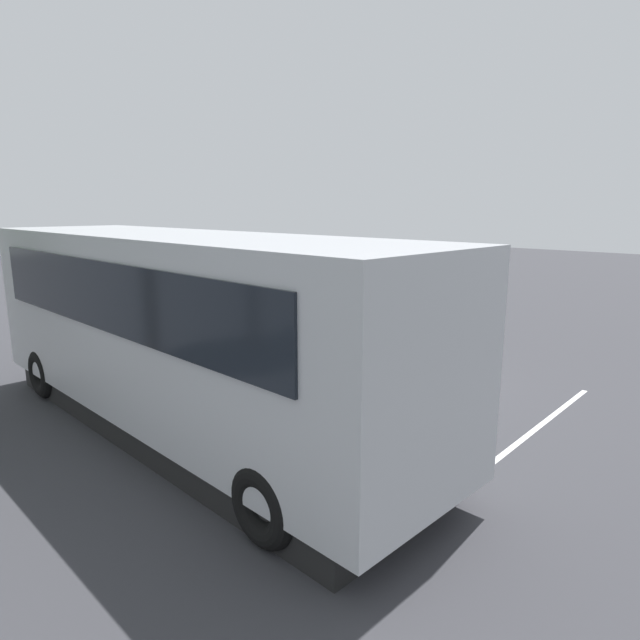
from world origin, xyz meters
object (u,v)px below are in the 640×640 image
object	(u,v)px
parked_motorcycle_silver	(198,352)
stunt_motorcycle	(308,314)
tour_bus	(184,334)
spectator_centre	(266,327)
spectator_far_left	(353,350)
spectator_left	(306,338)

from	to	relation	value
parked_motorcycle_silver	stunt_motorcycle	size ratio (longest dim) A/B	1.00
tour_bus	parked_motorcycle_silver	xyz separation A→B (m)	(2.62, -1.94, -1.16)
tour_bus	spectator_centre	bearing A→B (deg)	-63.46
spectator_far_left	spectator_centre	xyz separation A→B (m)	(2.59, -0.06, 0.05)
spectator_centre	stunt_motorcycle	xyz separation A→B (m)	(1.98, -3.26, -0.45)
stunt_motorcycle	spectator_far_left	bearing A→B (deg)	144.00
stunt_motorcycle	parked_motorcycle_silver	bearing A→B (deg)	101.29
spectator_left	spectator_centre	xyz separation A→B (m)	(1.22, 0.03, 0.06)
tour_bus	spectator_left	distance (m)	3.12
tour_bus	parked_motorcycle_silver	bearing A→B (deg)	-36.50
spectator_left	spectator_centre	distance (m)	1.22
spectator_left	spectator_centre	bearing A→B (deg)	1.41
tour_bus	parked_motorcycle_silver	size ratio (longest dim) A/B	4.70
spectator_centre	stunt_motorcycle	size ratio (longest dim) A/B	0.87
spectator_far_left	spectator_centre	distance (m)	2.59
parked_motorcycle_silver	spectator_far_left	bearing A→B (deg)	-164.54
spectator_left	stunt_motorcycle	size ratio (longest dim) A/B	0.83
spectator_far_left	parked_motorcycle_silver	world-z (taller)	spectator_far_left
spectator_far_left	spectator_left	xyz separation A→B (m)	(1.36, -0.09, -0.01)
spectator_centre	stunt_motorcycle	distance (m)	3.84
spectator_far_left	spectator_left	bearing A→B (deg)	-3.59
tour_bus	spectator_centre	world-z (taller)	tour_bus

